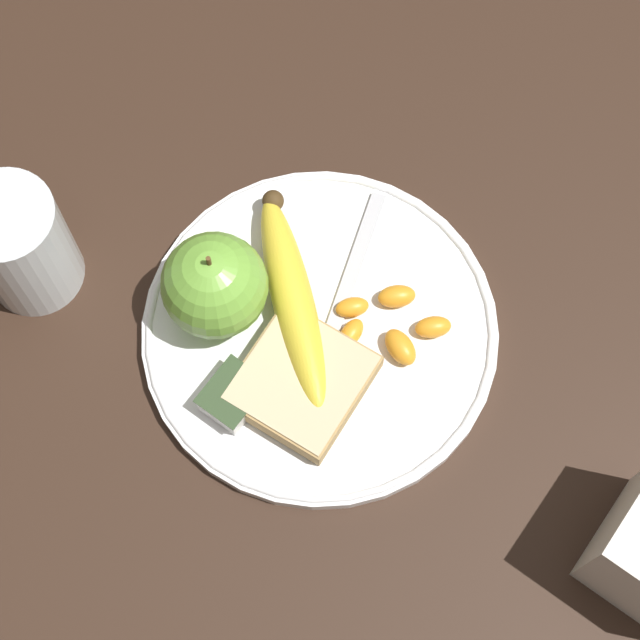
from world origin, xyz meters
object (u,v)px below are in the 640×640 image
(plate, at_px, (320,331))
(jam_packet, at_px, (233,396))
(apple, at_px, (215,286))
(juice_glass, at_px, (22,247))
(bread_slice, at_px, (302,381))
(banana, at_px, (297,296))
(fork, at_px, (336,321))

(plate, xyz_separation_m, jam_packet, (0.09, -0.02, 0.01))
(apple, bearing_deg, plate, 112.23)
(juice_glass, bearing_deg, bread_slice, 101.28)
(plate, xyz_separation_m, juice_glass, (0.09, -0.22, 0.04))
(banana, bearing_deg, bread_slice, 39.87)
(banana, bearing_deg, apple, -52.49)
(apple, bearing_deg, banana, 127.51)
(banana, xyz_separation_m, jam_packet, (0.09, 0.01, -0.01))
(juice_glass, height_order, bread_slice, juice_glass)
(plate, bearing_deg, jam_packet, -12.55)
(bread_slice, distance_m, jam_packet, 0.05)
(juice_glass, bearing_deg, jam_packet, 91.99)
(apple, bearing_deg, jam_packet, 46.35)
(plate, bearing_deg, bread_slice, 19.56)
(juice_glass, distance_m, fork, 0.25)
(apple, xyz_separation_m, bread_slice, (0.01, 0.09, -0.03))
(plate, xyz_separation_m, fork, (-0.01, 0.01, 0.01))
(plate, relative_size, jam_packet, 6.04)
(bread_slice, bearing_deg, fork, -170.23)
(banana, relative_size, jam_packet, 3.52)
(bread_slice, bearing_deg, plate, -160.44)
(juice_glass, relative_size, banana, 0.65)
(plate, distance_m, banana, 0.03)
(juice_glass, height_order, banana, juice_glass)
(banana, bearing_deg, fork, 100.00)
(fork, bearing_deg, apple, -80.19)
(fork, bearing_deg, banana, -97.95)
(fork, bearing_deg, plate, -45.04)
(banana, relative_size, fork, 0.85)
(jam_packet, bearing_deg, fork, 165.49)
(juice_glass, height_order, fork, juice_glass)
(banana, distance_m, bread_slice, 0.07)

